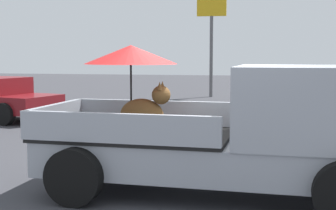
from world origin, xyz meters
The scene contains 3 objects.
ground_plane centered at (0.00, 0.00, 0.00)m, with size 80.00×80.00×0.00m, color #38383D.
pickup_truck_main centered at (0.41, -0.02, 0.98)m, with size 5.12×2.40×2.19m.
motel_sign centered at (-1.94, 16.37, 3.36)m, with size 1.40×0.16×4.75m.
Camera 1 is at (0.78, -7.01, 2.07)m, focal length 52.15 mm.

